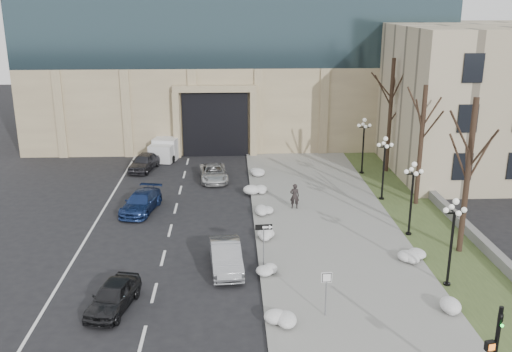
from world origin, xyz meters
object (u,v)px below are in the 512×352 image
at_px(car_e, 144,162).
at_px(lamppost_b, 412,189).
at_px(lamppost_c, 384,160).
at_px(car_b, 226,256).
at_px(car_d, 214,173).
at_px(lamppost_d, 364,138).
at_px(car_a, 113,296).
at_px(keep_sign, 326,285).
at_px(lamppost_a, 453,231).
at_px(one_way_sign, 267,232).
at_px(car_c, 141,202).
at_px(pedestrian, 295,196).
at_px(box_truck, 169,146).

distance_m(car_e, lamppost_b, 23.73).
bearing_deg(lamppost_c, car_b, -136.82).
relative_size(lamppost_b, lamppost_c, 1.00).
relative_size(car_d, lamppost_b, 0.95).
height_order(lamppost_b, lamppost_d, same).
bearing_deg(car_a, lamppost_c, 53.60).
height_order(keep_sign, lamppost_a, lamppost_a).
bearing_deg(lamppost_b, one_way_sign, -155.92).
bearing_deg(car_a, keep_sign, 5.32).
bearing_deg(car_b, car_c, 118.15).
xyz_separation_m(car_a, pedestrian, (9.95, 12.81, 0.33)).
xyz_separation_m(car_c, car_e, (-1.18, 9.96, 0.05)).
height_order(pedestrian, lamppost_b, lamppost_b).
bearing_deg(lamppost_d, lamppost_a, -90.00).
bearing_deg(pedestrian, lamppost_b, 147.16).
distance_m(one_way_sign, lamppost_b, 9.95).
xyz_separation_m(pedestrian, keep_sign, (-0.12, -14.03, 0.68)).
bearing_deg(car_e, lamppost_a, -36.84).
bearing_deg(car_a, pedestrian, 64.52).
bearing_deg(one_way_sign, car_b, 176.11).
bearing_deg(pedestrian, car_c, 2.88).
height_order(car_a, car_b, car_b).
relative_size(car_b, lamppost_a, 0.96).
relative_size(car_c, keep_sign, 2.03).
xyz_separation_m(box_truck, lamppost_d, (16.62, -6.48, 2.15)).
bearing_deg(box_truck, car_a, -78.59).
xyz_separation_m(car_d, car_e, (-5.97, 3.12, 0.10)).
bearing_deg(car_d, pedestrian, -56.17).
bearing_deg(box_truck, keep_sign, -59.69).
distance_m(one_way_sign, lamppost_d, 19.32).
bearing_deg(pedestrian, car_d, -46.82).
xyz_separation_m(car_c, pedestrian, (10.55, -0.15, 0.33)).
distance_m(car_b, lamppost_c, 15.57).
bearing_deg(car_e, pedestrian, -28.01).
height_order(car_d, one_way_sign, one_way_sign).
bearing_deg(lamppost_d, box_truck, 158.71).
relative_size(car_c, lamppost_a, 0.98).
bearing_deg(lamppost_d, car_b, -123.39).
distance_m(pedestrian, keep_sign, 14.04).
relative_size(car_c, lamppost_d, 0.98).
xyz_separation_m(car_e, lamppost_b, (18.28, -14.96, 2.34)).
height_order(one_way_sign, lamppost_c, lamppost_c).
relative_size(car_b, car_c, 0.98).
bearing_deg(car_c, car_b, -45.49).
bearing_deg(lamppost_b, lamppost_c, 90.00).
bearing_deg(lamppost_b, car_a, -154.25).
bearing_deg(lamppost_d, lamppost_b, -90.00).
relative_size(car_e, lamppost_b, 0.90).
relative_size(one_way_sign, lamppost_c, 0.54).
bearing_deg(pedestrian, car_a, 55.84).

